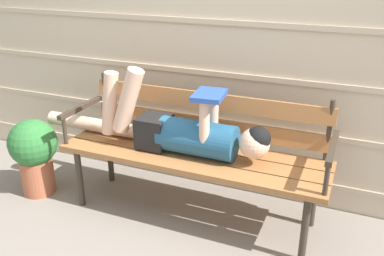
% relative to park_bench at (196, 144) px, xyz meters
% --- Properties ---
extents(ground_plane, '(12.00, 12.00, 0.00)m').
position_rel_park_bench_xyz_m(ground_plane, '(-0.00, -0.18, -0.51)').
color(ground_plane, gray).
extents(house_siding, '(5.39, 0.08, 2.51)m').
position_rel_park_bench_xyz_m(house_siding, '(-0.00, 0.41, 0.75)').
color(house_siding, beige).
rests_on(house_siding, ground).
extents(park_bench, '(1.77, 0.51, 0.87)m').
position_rel_park_bench_xyz_m(park_bench, '(0.00, 0.00, 0.00)').
color(park_bench, '#9E6638').
rests_on(park_bench, ground).
extents(reclining_person, '(1.70, 0.27, 0.56)m').
position_rel_park_bench_xyz_m(reclining_person, '(-0.11, -0.07, 0.12)').
color(reclining_person, '#23567A').
extents(potted_plant, '(0.35, 0.35, 0.58)m').
position_rel_park_bench_xyz_m(potted_plant, '(-1.19, -0.24, -0.17)').
color(potted_plant, '#AD5B3D').
rests_on(potted_plant, ground).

